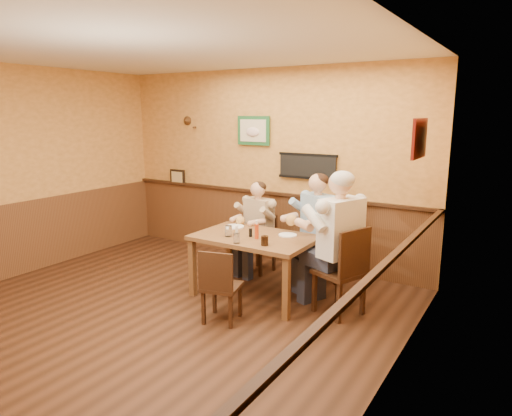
{
  "coord_description": "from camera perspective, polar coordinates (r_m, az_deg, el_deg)",
  "views": [
    {
      "loc": [
        3.4,
        -3.26,
        2.18
      ],
      "look_at": [
        0.68,
        1.11,
        1.1
      ],
      "focal_mm": 32.0,
      "sensor_mm": 36.0,
      "label": 1
    }
  ],
  "objects": [
    {
      "name": "room",
      "position": [
        4.76,
        -11.72,
        5.67
      ],
      "size": [
        5.02,
        5.03,
        2.81
      ],
      "color": "black",
      "rests_on": "ground"
    },
    {
      "name": "dining_table",
      "position": [
        5.43,
        -0.17,
        -4.42
      ],
      "size": [
        1.4,
        0.9,
        0.75
      ],
      "color": "brown",
      "rests_on": "ground"
    },
    {
      "name": "chair_back_left",
      "position": [
        6.33,
        0.36,
        -4.48
      ],
      "size": [
        0.41,
        0.41,
        0.8
      ],
      "primitive_type": null,
      "rotation": [
        0.0,
        0.0,
        -0.14
      ],
      "color": "#3A2112",
      "rests_on": "ground"
    },
    {
      "name": "chair_back_right",
      "position": [
        5.91,
        7.71,
        -5.23
      ],
      "size": [
        0.55,
        0.55,
        0.91
      ],
      "primitive_type": null,
      "rotation": [
        0.0,
        0.0,
        -0.42
      ],
      "color": "#3A2112",
      "rests_on": "ground"
    },
    {
      "name": "chair_right_end",
      "position": [
        5.09,
        10.38,
        -7.64
      ],
      "size": [
        0.6,
        0.6,
        0.99
      ],
      "primitive_type": null,
      "rotation": [
        0.0,
        0.0,
        -1.95
      ],
      "color": "#3A2112",
      "rests_on": "ground"
    },
    {
      "name": "chair_near_side",
      "position": [
        4.88,
        -4.28,
        -9.53
      ],
      "size": [
        0.45,
        0.45,
        0.8
      ],
      "primitive_type": null,
      "rotation": [
        0.0,
        0.0,
        3.4
      ],
      "color": "#3A2112",
      "rests_on": "ground"
    },
    {
      "name": "diner_tan_shirt",
      "position": [
        6.29,
        0.36,
        -2.99
      ],
      "size": [
        0.59,
        0.59,
        1.14
      ],
      "primitive_type": null,
      "rotation": [
        0.0,
        0.0,
        -0.14
      ],
      "color": "tan",
      "rests_on": "ground"
    },
    {
      "name": "diner_blue_polo",
      "position": [
        5.86,
        7.77,
        -3.41
      ],
      "size": [
        0.79,
        0.79,
        1.29
      ],
      "primitive_type": null,
      "rotation": [
        0.0,
        0.0,
        -0.42
      ],
      "color": "#88ABCD",
      "rests_on": "ground"
    },
    {
      "name": "diner_white_elder",
      "position": [
        5.03,
        10.47,
        -5.35
      ],
      "size": [
        0.85,
        0.85,
        1.42
      ],
      "primitive_type": null,
      "rotation": [
        0.0,
        0.0,
        -1.95
      ],
      "color": "white",
      "rests_on": "ground"
    },
    {
      "name": "water_glass_left",
      "position": [
        5.38,
        -3.47,
        -2.88
      ],
      "size": [
        0.11,
        0.11,
        0.13
      ],
      "primitive_type": "cylinder",
      "rotation": [
        0.0,
        0.0,
        -0.43
      ],
      "color": "silver",
      "rests_on": "dining_table"
    },
    {
      "name": "water_glass_mid",
      "position": [
        5.1,
        -2.44,
        -3.81
      ],
      "size": [
        0.09,
        0.09,
        0.11
      ],
      "primitive_type": "cylinder",
      "rotation": [
        0.0,
        0.0,
        -0.27
      ],
      "color": "white",
      "rests_on": "dining_table"
    },
    {
      "name": "cola_tumbler",
      "position": [
        5.01,
        1.09,
        -4.11
      ],
      "size": [
        0.1,
        0.1,
        0.11
      ],
      "primitive_type": "cylinder",
      "rotation": [
        0.0,
        0.0,
        0.23
      ],
      "color": "black",
      "rests_on": "dining_table"
    },
    {
      "name": "hot_sauce_bottle",
      "position": [
        5.26,
        0.08,
        -2.82
      ],
      "size": [
        0.06,
        0.06,
        0.2
      ],
      "primitive_type": "cylinder",
      "rotation": [
        0.0,
        0.0,
        0.41
      ],
      "color": "#B73913",
      "rests_on": "dining_table"
    },
    {
      "name": "salt_shaker",
      "position": [
        5.53,
        -2.44,
        -2.67
      ],
      "size": [
        0.04,
        0.04,
        0.08
      ],
      "primitive_type": "cylinder",
      "rotation": [
        0.0,
        0.0,
        -0.22
      ],
      "color": "white",
      "rests_on": "dining_table"
    },
    {
      "name": "pepper_shaker",
      "position": [
        5.35,
        -0.69,
        -3.09
      ],
      "size": [
        0.04,
        0.04,
        0.1
      ],
      "primitive_type": "cylinder",
      "rotation": [
        0.0,
        0.0,
        0.04
      ],
      "color": "black",
      "rests_on": "dining_table"
    },
    {
      "name": "plate_far_left",
      "position": [
        5.8,
        -2.72,
        -2.34
      ],
      "size": [
        0.25,
        0.25,
        0.02
      ],
      "primitive_type": "cylinder",
      "rotation": [
        0.0,
        0.0,
        -0.02
      ],
      "color": "white",
      "rests_on": "dining_table"
    },
    {
      "name": "plate_far_right",
      "position": [
        5.42,
        3.98,
        -3.38
      ],
      "size": [
        0.25,
        0.25,
        0.01
      ],
      "primitive_type": "cylinder",
      "rotation": [
        0.0,
        0.0,
        0.18
      ],
      "color": "white",
      "rests_on": "dining_table"
    }
  ]
}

